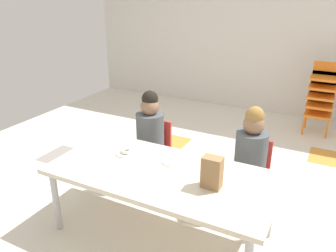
# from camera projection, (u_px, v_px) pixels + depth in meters

# --- Properties ---
(ground_plane) EXTENTS (6.14, 5.28, 0.02)m
(ground_plane) POSITION_uv_depth(u_px,v_px,m) (213.00, 199.00, 3.06)
(ground_plane) COLOR silver
(back_wall) EXTENTS (6.14, 0.10, 2.71)m
(back_wall) POSITION_uv_depth(u_px,v_px,m) (283.00, 21.00, 4.72)
(back_wall) COLOR beige
(back_wall) RESTS_ON ground_plane
(craft_table) EXTENTS (1.65, 0.79, 0.54)m
(craft_table) POSITION_uv_depth(u_px,v_px,m) (161.00, 177.00, 2.45)
(craft_table) COLOR beige
(craft_table) RESTS_ON ground_plane
(seated_child_near_camera) EXTENTS (0.32, 0.31, 0.92)m
(seated_child_near_camera) POSITION_uv_depth(u_px,v_px,m) (150.00, 129.00, 3.13)
(seated_child_near_camera) COLOR red
(seated_child_near_camera) RESTS_ON ground_plane
(seated_child_middle_seat) EXTENTS (0.32, 0.32, 0.92)m
(seated_child_middle_seat) POSITION_uv_depth(u_px,v_px,m) (251.00, 150.00, 2.72)
(seated_child_middle_seat) COLOR red
(seated_child_middle_seat) RESTS_ON ground_plane
(kid_chair_orange_stack) EXTENTS (0.32, 0.30, 0.92)m
(kid_chair_orange_stack) POSITION_uv_depth(u_px,v_px,m) (321.00, 94.00, 4.29)
(kid_chair_orange_stack) COLOR orange
(kid_chair_orange_stack) RESTS_ON ground_plane
(paper_bag_brown) EXTENTS (0.13, 0.09, 0.22)m
(paper_bag_brown) POSITION_uv_depth(u_px,v_px,m) (212.00, 172.00, 2.20)
(paper_bag_brown) COLOR #9E754C
(paper_bag_brown) RESTS_ON craft_table
(paper_plate_near_edge) EXTENTS (0.18, 0.18, 0.01)m
(paper_plate_near_edge) POSITION_uv_depth(u_px,v_px,m) (127.00, 153.00, 2.70)
(paper_plate_near_edge) COLOR white
(paper_plate_near_edge) RESTS_ON craft_table
(paper_plate_center_table) EXTENTS (0.18, 0.18, 0.01)m
(paper_plate_center_table) POSITION_uv_depth(u_px,v_px,m) (173.00, 161.00, 2.57)
(paper_plate_center_table) COLOR white
(paper_plate_center_table) RESTS_ON craft_table
(donut_powdered_on_plate) EXTENTS (0.10, 0.10, 0.03)m
(donut_powdered_on_plate) POSITION_uv_depth(u_px,v_px,m) (127.00, 151.00, 2.69)
(donut_powdered_on_plate) COLOR white
(donut_powdered_on_plate) RESTS_ON craft_table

